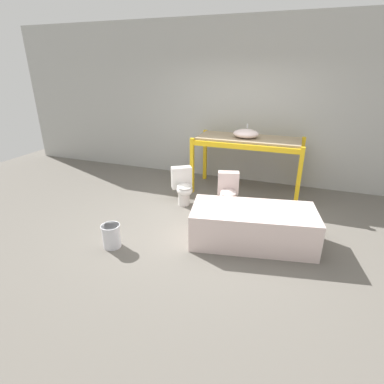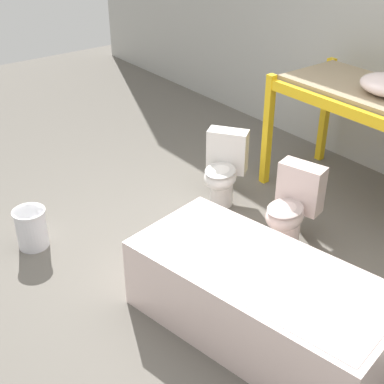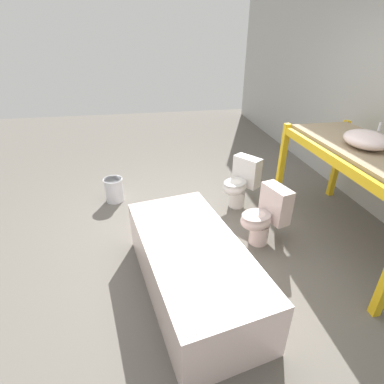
# 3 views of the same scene
# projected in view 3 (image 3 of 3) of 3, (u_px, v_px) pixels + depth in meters

# --- Properties ---
(ground_plane) EXTENTS (12.00, 12.00, 0.00)m
(ground_plane) POSITION_uv_depth(u_px,v_px,m) (201.00, 236.00, 3.45)
(ground_plane) COLOR #666059
(shelving_rack) EXTENTS (2.02, 0.88, 1.08)m
(shelving_rack) POSITION_uv_depth(u_px,v_px,m) (368.00, 163.00, 2.97)
(shelving_rack) COLOR yellow
(shelving_rack) RESTS_ON ground_plane
(sink_basin) EXTENTS (0.47, 0.38, 0.24)m
(sink_basin) POSITION_uv_depth(u_px,v_px,m) (366.00, 139.00, 2.90)
(sink_basin) COLOR silver
(sink_basin) RESTS_ON shelving_rack
(bathtub_main) EXTENTS (1.79, 1.08, 0.52)m
(bathtub_main) POSITION_uv_depth(u_px,v_px,m) (193.00, 264.00, 2.60)
(bathtub_main) COLOR silver
(bathtub_main) RESTS_ON ground_plane
(toilet_near) EXTENTS (0.54, 0.59, 0.65)m
(toilet_near) POSITION_uv_depth(u_px,v_px,m) (240.00, 182.00, 3.92)
(toilet_near) COLOR white
(toilet_near) RESTS_ON ground_plane
(toilet_far) EXTENTS (0.44, 0.56, 0.65)m
(toilet_far) POSITION_uv_depth(u_px,v_px,m) (265.00, 215.00, 3.21)
(toilet_far) COLOR silver
(toilet_far) RESTS_ON ground_plane
(bucket_white) EXTENTS (0.26, 0.26, 0.33)m
(bucket_white) POSITION_uv_depth(u_px,v_px,m) (114.00, 189.00, 4.09)
(bucket_white) COLOR silver
(bucket_white) RESTS_ON ground_plane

